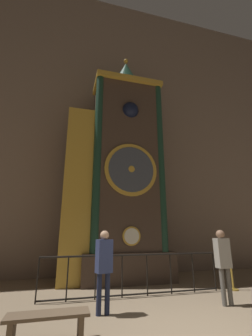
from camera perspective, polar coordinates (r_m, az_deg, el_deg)
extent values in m
cube|color=#7A6656|center=(11.57, -2.58, 12.64)|extent=(24.00, 0.30, 14.44)
cube|color=#423328|center=(8.83, 0.00, -23.66)|extent=(3.29, 1.61, 1.00)
cube|color=#423328|center=(9.19, 0.00, 1.80)|extent=(2.63, 1.40, 6.97)
cube|color=gold|center=(10.64, 0.16, 19.61)|extent=(2.84, 1.54, 0.20)
cylinder|color=gold|center=(8.05, 1.41, -16.90)|extent=(0.64, 0.05, 0.64)
cylinder|color=silver|center=(8.02, 1.47, -16.90)|extent=(0.53, 0.03, 0.53)
cylinder|color=gold|center=(8.36, 1.30, -0.37)|extent=(2.01, 0.07, 2.01)
cylinder|color=#3D424C|center=(8.32, 1.38, -0.28)|extent=(1.73, 0.04, 1.73)
cylinder|color=gold|center=(8.30, 1.42, -0.25)|extent=(0.24, 0.03, 0.24)
cube|color=black|center=(9.79, 0.33, 13.11)|extent=(0.85, 0.42, 0.85)
sphere|color=black|center=(9.42, 1.05, 14.36)|extent=(0.68, 0.68, 0.68)
cylinder|color=#193828|center=(8.39, -7.23, 3.69)|extent=(0.30, 0.30, 6.97)
cylinder|color=#193828|center=(9.05, 8.72, 2.29)|extent=(0.30, 0.30, 6.97)
cylinder|color=gold|center=(10.87, 0.00, 20.37)|extent=(1.07, 1.07, 0.30)
cone|color=#1C3D2C|center=(11.28, 0.00, 23.09)|extent=(1.02, 1.02, 1.03)
sphere|color=gold|center=(11.69, 0.00, 25.51)|extent=(0.20, 0.20, 0.20)
cube|color=brown|center=(8.63, -12.21, -5.93)|extent=(1.00, 1.19, 6.27)
cube|color=gold|center=(8.03, -11.96, -5.21)|extent=(1.06, 0.06, 6.27)
cylinder|color=black|center=(6.60, -21.60, -24.90)|extent=(0.04, 0.04, 1.08)
cylinder|color=black|center=(6.58, -14.68, -25.48)|extent=(0.04, 0.04, 1.08)
cylinder|color=black|center=(6.64, -7.74, -25.73)|extent=(0.04, 0.04, 1.08)
cylinder|color=black|center=(6.78, -1.00, -25.66)|extent=(0.04, 0.04, 1.08)
cylinder|color=black|center=(6.99, 5.39, -25.30)|extent=(0.04, 0.04, 1.08)
cylinder|color=black|center=(7.27, 11.30, -24.73)|extent=(0.04, 0.04, 1.08)
cylinder|color=black|center=(7.60, 16.68, -24.00)|extent=(0.04, 0.04, 1.08)
cylinder|color=black|center=(7.99, 21.51, -23.17)|extent=(0.04, 0.04, 1.08)
cylinder|color=black|center=(6.81, 2.20, -21.21)|extent=(5.07, 0.05, 0.05)
cylinder|color=black|center=(6.97, 2.30, -29.40)|extent=(5.07, 0.04, 0.04)
cylinder|color=#1B213A|center=(5.53, -6.87, -29.16)|extent=(0.11, 0.11, 0.82)
cylinder|color=#1B213A|center=(5.56, -4.77, -29.14)|extent=(0.11, 0.11, 0.82)
cube|color=navy|center=(5.42, -5.58, -21.31)|extent=(0.39, 0.30, 0.70)
sphere|color=tan|center=(5.40, -5.45, -16.63)|extent=(0.20, 0.20, 0.20)
cylinder|color=#58554F|center=(6.54, 23.39, -25.94)|extent=(0.11, 0.11, 0.83)
cylinder|color=#58554F|center=(6.65, 24.75, -25.62)|extent=(0.11, 0.11, 0.83)
cube|color=gray|center=(6.49, 23.27, -19.19)|extent=(0.34, 0.23, 0.70)
sphere|color=#8C664C|center=(6.47, 22.82, -15.25)|extent=(0.22, 0.22, 0.22)
cylinder|color=#B28E33|center=(8.35, 25.66, -26.04)|extent=(0.28, 0.28, 0.04)
cylinder|color=#B28E33|center=(8.27, 25.29, -23.20)|extent=(0.06, 0.06, 0.88)
sphere|color=#B28E33|center=(8.22, 24.87, -19.95)|extent=(0.09, 0.09, 0.09)
cube|color=brown|center=(4.44, -19.13, -31.73)|extent=(1.29, 0.40, 0.05)
cube|color=brown|center=(4.55, -27.19, -33.46)|extent=(0.08, 0.36, 0.39)
cube|color=brown|center=(4.52, -11.50, -34.86)|extent=(0.08, 0.36, 0.39)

